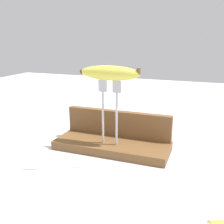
% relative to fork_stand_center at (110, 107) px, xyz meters
% --- Properties ---
extents(ground_plane, '(3.00, 3.00, 0.00)m').
position_rel_fork_stand_center_xyz_m(ground_plane, '(-0.00, 0.02, -0.15)').
color(ground_plane, silver).
extents(wooden_board, '(0.37, 0.14, 0.03)m').
position_rel_fork_stand_center_xyz_m(wooden_board, '(-0.00, 0.02, -0.13)').
color(wooden_board, brown).
rests_on(wooden_board, ground).
extents(board_backstop, '(0.36, 0.02, 0.09)m').
position_rel_fork_stand_center_xyz_m(board_backstop, '(-0.00, 0.08, -0.08)').
color(board_backstop, brown).
rests_on(board_backstop, wooden_board).
extents(fork_stand_center, '(0.07, 0.01, 0.20)m').
position_rel_fork_stand_center_xyz_m(fork_stand_center, '(0.00, 0.00, 0.00)').
color(fork_stand_center, '#B2B2B7').
rests_on(fork_stand_center, wooden_board).
extents(banana_raised_center, '(0.19, 0.04, 0.04)m').
position_rel_fork_stand_center_xyz_m(banana_raised_center, '(-0.00, -0.00, 0.10)').
color(banana_raised_center, '#DBD147').
rests_on(banana_raised_center, fork_stand_center).
extents(fork_fallen_near, '(0.05, 0.18, 0.01)m').
position_rel_fork_stand_center_xyz_m(fork_fallen_near, '(-0.16, 0.34, -0.15)').
color(fork_fallen_near, '#B2B2B7').
rests_on(fork_fallen_near, ground).
extents(fork_fallen_far, '(0.17, 0.08, 0.01)m').
position_rel_fork_stand_center_xyz_m(fork_fallen_far, '(-0.13, -0.16, -0.15)').
color(fork_fallen_far, '#B2B2B7').
rests_on(fork_fallen_far, ground).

